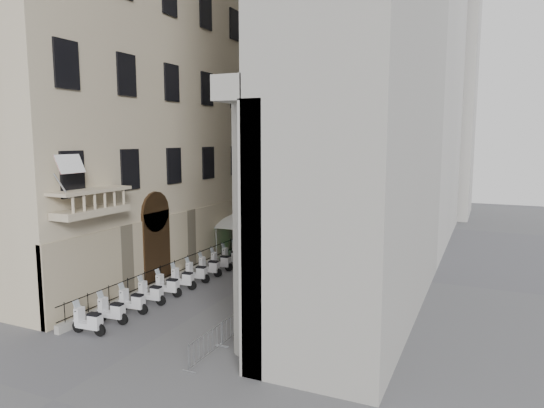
{
  "coord_description": "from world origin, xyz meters",
  "views": [
    {
      "loc": [
        12.88,
        -10.79,
        8.64
      ],
      "look_at": [
        0.23,
        17.25,
        4.5
      ],
      "focal_mm": 32.0,
      "sensor_mm": 36.0,
      "label": 1
    }
  ],
  "objects_px": {
    "street_lamp": "(258,193)",
    "info_kiosk": "(240,240)",
    "pedestrian_a": "(296,238)",
    "security_tent": "(244,219)",
    "pedestrian_b": "(370,224)",
    "scooter_0": "(89,334)"
  },
  "relations": [
    {
      "from": "scooter_0",
      "to": "security_tent",
      "type": "height_order",
      "value": "security_tent"
    },
    {
      "from": "scooter_0",
      "to": "info_kiosk",
      "type": "relative_size",
      "value": 0.73
    },
    {
      "from": "street_lamp",
      "to": "pedestrian_b",
      "type": "relative_size",
      "value": 4.71
    },
    {
      "from": "security_tent",
      "to": "pedestrian_b",
      "type": "distance_m",
      "value": 14.79
    },
    {
      "from": "pedestrian_a",
      "to": "pedestrian_b",
      "type": "height_order",
      "value": "pedestrian_a"
    },
    {
      "from": "street_lamp",
      "to": "pedestrian_a",
      "type": "distance_m",
      "value": 5.37
    },
    {
      "from": "security_tent",
      "to": "info_kiosk",
      "type": "distance_m",
      "value": 2.37
    },
    {
      "from": "security_tent",
      "to": "info_kiosk",
      "type": "xyz_separation_m",
      "value": [
        -0.95,
        1.17,
        -1.83
      ]
    },
    {
      "from": "security_tent",
      "to": "pedestrian_b",
      "type": "height_order",
      "value": "security_tent"
    },
    {
      "from": "scooter_0",
      "to": "pedestrian_b",
      "type": "bearing_deg",
      "value": -15.98
    },
    {
      "from": "street_lamp",
      "to": "pedestrian_b",
      "type": "height_order",
      "value": "street_lamp"
    },
    {
      "from": "pedestrian_b",
      "to": "pedestrian_a",
      "type": "bearing_deg",
      "value": 85.4
    },
    {
      "from": "scooter_0",
      "to": "pedestrian_b",
      "type": "relative_size",
      "value": 0.88
    },
    {
      "from": "info_kiosk",
      "to": "pedestrian_b",
      "type": "relative_size",
      "value": 1.21
    },
    {
      "from": "security_tent",
      "to": "pedestrian_a",
      "type": "bearing_deg",
      "value": 57.86
    },
    {
      "from": "security_tent",
      "to": "info_kiosk",
      "type": "height_order",
      "value": "security_tent"
    },
    {
      "from": "street_lamp",
      "to": "info_kiosk",
      "type": "bearing_deg",
      "value": 139.6
    },
    {
      "from": "street_lamp",
      "to": "pedestrian_a",
      "type": "xyz_separation_m",
      "value": [
        1.61,
        3.46,
        -3.79
      ]
    },
    {
      "from": "street_lamp",
      "to": "pedestrian_a",
      "type": "bearing_deg",
      "value": 44.89
    },
    {
      "from": "pedestrian_a",
      "to": "info_kiosk",
      "type": "bearing_deg",
      "value": 24.67
    },
    {
      "from": "security_tent",
      "to": "street_lamp",
      "type": "bearing_deg",
      "value": 29.52
    },
    {
      "from": "security_tent",
      "to": "street_lamp",
      "type": "distance_m",
      "value": 2.13
    }
  ]
}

